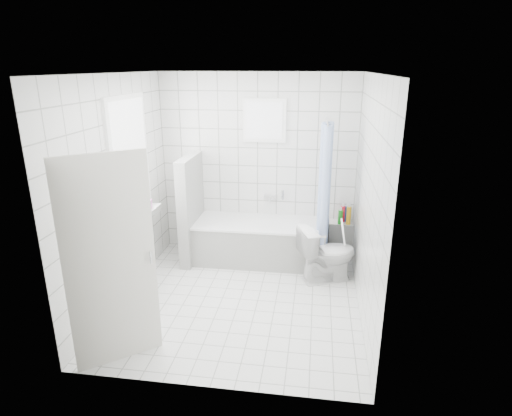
# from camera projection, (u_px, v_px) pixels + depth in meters

# --- Properties ---
(ground) EXTENTS (3.00, 3.00, 0.00)m
(ground) POSITION_uv_depth(u_px,v_px,m) (240.00, 299.00, 5.15)
(ground) COLOR white
(ground) RESTS_ON ground
(ceiling) EXTENTS (3.00, 3.00, 0.00)m
(ceiling) POSITION_uv_depth(u_px,v_px,m) (237.00, 73.00, 4.32)
(ceiling) COLOR white
(ceiling) RESTS_ON ground
(wall_back) EXTENTS (2.80, 0.02, 2.60)m
(wall_back) POSITION_uv_depth(u_px,v_px,m) (258.00, 166.00, 6.14)
(wall_back) COLOR white
(wall_back) RESTS_ON ground
(wall_front) EXTENTS (2.80, 0.02, 2.60)m
(wall_front) POSITION_uv_depth(u_px,v_px,m) (204.00, 251.00, 3.33)
(wall_front) COLOR white
(wall_front) RESTS_ON ground
(wall_left) EXTENTS (0.02, 3.00, 2.60)m
(wall_left) POSITION_uv_depth(u_px,v_px,m) (119.00, 191.00, 4.92)
(wall_left) COLOR white
(wall_left) RESTS_ON ground
(wall_right) EXTENTS (0.02, 3.00, 2.60)m
(wall_right) POSITION_uv_depth(u_px,v_px,m) (368.00, 201.00, 4.55)
(wall_right) COLOR white
(wall_right) RESTS_ON ground
(window_left) EXTENTS (0.01, 0.90, 1.40)m
(window_left) POSITION_uv_depth(u_px,v_px,m) (131.00, 160.00, 5.10)
(window_left) COLOR white
(window_left) RESTS_ON wall_left
(window_back) EXTENTS (0.50, 0.01, 0.50)m
(window_back) POSITION_uv_depth(u_px,v_px,m) (264.00, 121.00, 5.88)
(window_back) COLOR white
(window_back) RESTS_ON wall_back
(window_sill) EXTENTS (0.18, 1.02, 0.08)m
(window_sill) POSITION_uv_depth(u_px,v_px,m) (140.00, 218.00, 5.33)
(window_sill) COLOR white
(window_sill) RESTS_ON wall_left
(door) EXTENTS (0.65, 0.53, 2.00)m
(door) POSITION_uv_depth(u_px,v_px,m) (111.00, 264.00, 3.80)
(door) COLOR silver
(door) RESTS_ON ground
(bathtub) EXTENTS (1.83, 0.77, 0.58)m
(bathtub) POSITION_uv_depth(u_px,v_px,m) (260.00, 241.00, 6.10)
(bathtub) COLOR white
(bathtub) RESTS_ON ground
(partition_wall) EXTENTS (0.15, 0.85, 1.50)m
(partition_wall) POSITION_uv_depth(u_px,v_px,m) (191.00, 209.00, 6.04)
(partition_wall) COLOR white
(partition_wall) RESTS_ON ground
(tiled_ledge) EXTENTS (0.40, 0.24, 0.55)m
(tiled_ledge) POSITION_uv_depth(u_px,v_px,m) (342.00, 240.00, 6.19)
(tiled_ledge) COLOR white
(tiled_ledge) RESTS_ON ground
(toilet) EXTENTS (0.84, 0.67, 0.75)m
(toilet) POSITION_uv_depth(u_px,v_px,m) (327.00, 254.00, 5.50)
(toilet) COLOR white
(toilet) RESTS_ON ground
(curtain_rod) EXTENTS (0.02, 0.80, 0.02)m
(curtain_rod) POSITION_uv_depth(u_px,v_px,m) (327.00, 121.00, 5.42)
(curtain_rod) COLOR silver
(curtain_rod) RESTS_ON wall_back
(shower_curtain) EXTENTS (0.14, 0.48, 1.78)m
(shower_curtain) POSITION_uv_depth(u_px,v_px,m) (324.00, 192.00, 5.58)
(shower_curtain) COLOR #4166BE
(shower_curtain) RESTS_ON curtain_rod
(tub_faucet) EXTENTS (0.18, 0.06, 0.06)m
(tub_faucet) POSITION_uv_depth(u_px,v_px,m) (270.00, 197.00, 6.22)
(tub_faucet) COLOR silver
(tub_faucet) RESTS_ON wall_back
(sill_bottles) EXTENTS (0.14, 0.60, 0.26)m
(sill_bottles) POSITION_uv_depth(u_px,v_px,m) (143.00, 205.00, 5.37)
(sill_bottles) COLOR #D96CC0
(sill_bottles) RESTS_ON window_sill
(ledge_bottles) EXTENTS (0.18, 0.18, 0.26)m
(ledge_bottles) POSITION_uv_depth(u_px,v_px,m) (345.00, 215.00, 6.03)
(ledge_bottles) COLOR #1652B4
(ledge_bottles) RESTS_ON tiled_ledge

